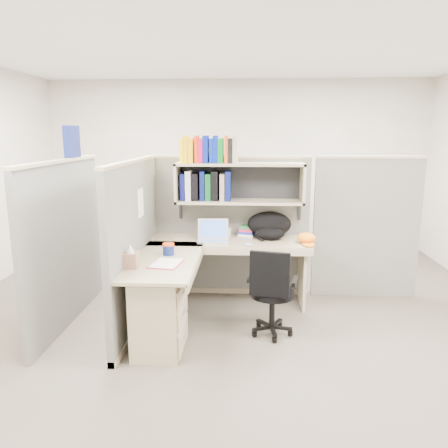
# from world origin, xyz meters

# --- Properties ---
(ground) EXTENTS (6.00, 6.00, 0.00)m
(ground) POSITION_xyz_m (0.00, 0.00, 0.00)
(ground) COLOR #3D382F
(ground) RESTS_ON ground
(room_shell) EXTENTS (6.00, 6.00, 6.00)m
(room_shell) POSITION_xyz_m (0.00, 0.00, 1.62)
(room_shell) COLOR #AFA99E
(room_shell) RESTS_ON ground
(cubicle) EXTENTS (3.79, 1.84, 1.95)m
(cubicle) POSITION_xyz_m (-0.37, 0.45, 0.91)
(cubicle) COLOR #60605B
(cubicle) RESTS_ON ground
(desk) EXTENTS (1.74, 1.75, 0.73)m
(desk) POSITION_xyz_m (-0.41, -0.29, 0.44)
(desk) COLOR gray
(desk) RESTS_ON ground
(laptop) EXTENTS (0.36, 0.36, 0.24)m
(laptop) POSITION_xyz_m (-0.18, 0.48, 0.85)
(laptop) COLOR silver
(laptop) RESTS_ON desk
(backpack) EXTENTS (0.53, 0.43, 0.29)m
(backpack) POSITION_xyz_m (0.44, 0.68, 0.87)
(backpack) COLOR black
(backpack) RESTS_ON desk
(orange_cap) EXTENTS (0.22, 0.25, 0.11)m
(orange_cap) POSITION_xyz_m (0.82, 0.48, 0.78)
(orange_cap) COLOR orange
(orange_cap) RESTS_ON desk
(snack_canister) EXTENTS (0.11, 0.11, 0.11)m
(snack_canister) POSITION_xyz_m (-0.56, -0.06, 0.79)
(snack_canister) COLOR navy
(snack_canister) RESTS_ON desk
(tissue_box) EXTENTS (0.13, 0.13, 0.21)m
(tissue_box) POSITION_xyz_m (-0.82, -0.47, 0.83)
(tissue_box) COLOR #9D6F59
(tissue_box) RESTS_ON desk
(mouse) EXTENTS (0.09, 0.07, 0.03)m
(mouse) POSITION_xyz_m (0.21, 0.31, 0.75)
(mouse) COLOR #93B9D1
(mouse) RESTS_ON desk
(paper_cup) EXTENTS (0.07, 0.07, 0.10)m
(paper_cup) POSITION_xyz_m (-0.03, 0.75, 0.78)
(paper_cup) COLOR white
(paper_cup) RESTS_ON desk
(book_stack) EXTENTS (0.23, 0.27, 0.11)m
(book_stack) POSITION_xyz_m (0.20, 0.83, 0.79)
(book_stack) COLOR gray
(book_stack) RESTS_ON desk
(loose_paper) EXTENTS (0.28, 0.35, 0.00)m
(loose_paper) POSITION_xyz_m (-0.53, -0.34, 0.73)
(loose_paper) COLOR white
(loose_paper) RESTS_ON desk
(task_chair) EXTENTS (0.48, 0.45, 0.86)m
(task_chair) POSITION_xyz_m (0.42, -0.23, 0.30)
(task_chair) COLOR black
(task_chair) RESTS_ON ground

